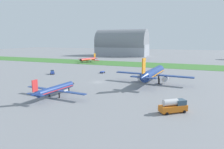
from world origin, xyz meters
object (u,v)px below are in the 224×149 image
at_px(airplane_midfield_jet, 153,73).
at_px(airplane_foreground_turboprop, 55,89).
at_px(pushback_tug_near_gate, 52,72).
at_px(baggage_cart_by_runway, 102,72).
at_px(airplane_taxiing_turboprop, 88,59).
at_px(fuel_truck_midfield, 173,106).

height_order(airplane_midfield_jet, airplane_foreground_turboprop, airplane_midfield_jet).
distance_m(pushback_tug_near_gate, baggage_cart_by_runway, 24.88).
xyz_separation_m(airplane_taxiing_turboprop, fuel_truck_midfield, (69.03, -86.80, -0.77)).
relative_size(airplane_foreground_turboprop, airplane_taxiing_turboprop, 1.04).
height_order(airplane_foreground_turboprop, baggage_cart_by_runway, airplane_foreground_turboprop).
xyz_separation_m(airplane_midfield_jet, airplane_foreground_turboprop, (-23.44, -30.05, -1.51)).
bearing_deg(pushback_tug_near_gate, airplane_foreground_turboprop, -179.98).
height_order(airplane_taxiing_turboprop, fuel_truck_midfield, airplane_taxiing_turboprop).
height_order(airplane_foreground_turboprop, pushback_tug_near_gate, airplane_foreground_turboprop).
distance_m(airplane_midfield_jet, airplane_foreground_turboprop, 38.14).
xyz_separation_m(airplane_midfield_jet, fuel_truck_midfield, (10.39, -30.83, -2.30)).
bearing_deg(baggage_cart_by_runway, fuel_truck_midfield, 49.47).
bearing_deg(airplane_taxiing_turboprop, airplane_midfield_jet, 62.84).
relative_size(airplane_midfield_jet, airplane_foreground_turboprop, 1.41).
relative_size(airplane_foreground_turboprop, fuel_truck_midfield, 3.28).
distance_m(airplane_foreground_turboprop, baggage_cart_by_runway, 44.87).
xyz_separation_m(airplane_taxiing_turboprop, pushback_tug_near_gate, (8.53, -53.22, -1.43)).
relative_size(airplane_taxiing_turboprop, baggage_cart_by_runway, 7.96).
bearing_deg(baggage_cart_by_runway, airplane_taxiing_turboprop, -134.62).
bearing_deg(airplane_midfield_jet, pushback_tug_near_gate, 91.67).
bearing_deg(airplane_foreground_turboprop, airplane_taxiing_turboprop, 27.29).
distance_m(airplane_taxiing_turboprop, baggage_cart_by_runway, 51.46).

